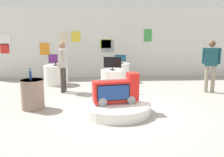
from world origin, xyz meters
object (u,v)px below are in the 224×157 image
Objects in this scene: tv_on_left_rear at (120,59)px; tv_on_center_rear at (112,63)px; shopper_browsing_near_truck at (63,63)px; shopper_browsing_rear at (211,62)px; display_pedestal_left_rear at (120,72)px; main_display_pedestal at (116,108)px; display_pedestal_right_rear at (56,75)px; bottle_on_side_table at (30,75)px; display_pedestal_center_rear at (112,81)px; side_table_round at (33,94)px; tv_on_right_rear at (55,59)px; novelty_firetruck_tv at (116,91)px.

tv_on_left_rear is 0.74× the size of tv_on_center_rear.
tv_on_left_rear is at bearing 38.49° from shopper_browsing_near_truck.
shopper_browsing_rear reaches higher than tv_on_left_rear.
display_pedestal_left_rear is 0.45× the size of shopper_browsing_near_truck.
tv_on_center_rear reaches higher than tv_on_left_rear.
shopper_browsing_rear is (3.18, 1.86, 0.85)m from main_display_pedestal.
shopper_browsing_rear is (5.12, -1.52, 0.61)m from display_pedestal_right_rear.
display_pedestal_right_rear is 2.92× the size of bottle_on_side_table.
display_pedestal_center_rear is at bearing 38.92° from bottle_on_side_table.
bottle_on_side_table is (-2.14, -1.73, -0.08)m from tv_on_center_rear.
display_pedestal_left_rear is 2.45× the size of bottle_on_side_table.
tv_on_left_rear reaches higher than side_table_round.
tv_on_center_rear is 3.12m from shopper_browsing_rear.
display_pedestal_center_rear is (0.07, 2.15, 0.24)m from main_display_pedestal.
tv_on_left_rear is 1.41× the size of bottle_on_side_table.
display_pedestal_left_rear is at bearing 144.66° from shopper_browsing_rear.
display_pedestal_left_rear is 2.52m from tv_on_right_rear.
tv_on_right_rear is (-1.94, 3.38, 0.82)m from main_display_pedestal.
display_pedestal_left_rear is at bearing 103.24° from tv_on_left_rear.
display_pedestal_right_rear is 1.79× the size of tv_on_right_rear.
tv_on_right_rear is at bearing 163.48° from shopper_browsing_rear.
shopper_browsing_rear is (5.24, 1.41, 0.59)m from side_table_round.
shopper_browsing_near_truck is at bearing -141.51° from tv_on_left_rear.
side_table_round is at bearing -164.99° from shopper_browsing_rear.
tv_on_left_rear is at bearing 144.70° from shopper_browsing_rear.
tv_on_right_rear reaches higher than bottle_on_side_table.
display_pedestal_center_rear is at bearing -104.20° from tv_on_left_rear.
display_pedestal_left_rear is (0.45, 3.78, -0.18)m from novelty_firetruck_tv.
shopper_browsing_near_truck reaches higher than tv_on_left_rear.
tv_on_left_rear is 0.48× the size of display_pedestal_right_rear.
display_pedestal_left_rear is 0.44× the size of shopper_browsing_rear.
novelty_firetruck_tv is 2.19m from tv_on_center_rear.
display_pedestal_right_rear is 0.54× the size of shopper_browsing_near_truck.
shopper_browsing_near_truck is (-1.54, 2.19, 0.40)m from novelty_firetruck_tv.
shopper_browsing_rear is (3.15, 1.86, 0.43)m from novelty_firetruck_tv.
side_table_round is 2.52× the size of bottle_on_side_table.
shopper_browsing_rear is (5.12, -1.52, 0.03)m from tv_on_right_rear.
tv_on_center_rear reaches higher than display_pedestal_right_rear.
display_pedestal_right_rear is (-2.01, 1.24, 0.00)m from display_pedestal_center_rear.
display_pedestal_center_rear is 1.69m from shopper_browsing_near_truck.
shopper_browsing_rear is at bearing -5.21° from tv_on_center_rear.
shopper_browsing_near_truck is at bearing -70.27° from tv_on_right_rear.
shopper_browsing_rear reaches higher than tv_on_right_rear.
tv_on_center_rear reaches higher than tv_on_right_rear.
tv_on_right_rear reaches higher than side_table_round.
main_display_pedestal is at bearing -91.80° from tv_on_center_rear.
bottle_on_side_table is at bearing -112.07° from side_table_round.
display_pedestal_left_rear is at bearing 52.75° from bottle_on_side_table.
display_pedestal_center_rear is 0.46× the size of shopper_browsing_near_truck.
main_display_pedestal is at bearing -11.36° from bottle_on_side_table.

